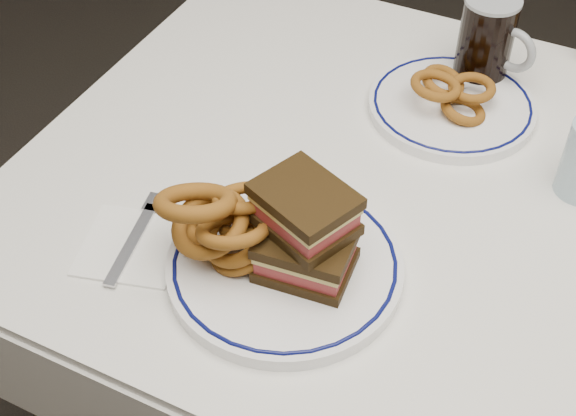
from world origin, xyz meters
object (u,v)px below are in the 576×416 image
at_px(far_plate, 452,106).
at_px(main_plate, 285,266).
at_px(beer_mug, 487,40).
at_px(reuben_sandwich, 305,231).

bearing_deg(far_plate, main_plate, -101.83).
bearing_deg(beer_mug, main_plate, -101.26).
distance_m(reuben_sandwich, far_plate, 0.40).
relative_size(reuben_sandwich, beer_mug, 0.96).
bearing_deg(far_plate, beer_mug, 81.08).
height_order(main_plate, reuben_sandwich, reuben_sandwich).
relative_size(main_plate, reuben_sandwich, 2.13).
bearing_deg(main_plate, reuben_sandwich, 17.85).
bearing_deg(main_plate, far_plate, 78.17).
height_order(main_plate, beer_mug, beer_mug).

